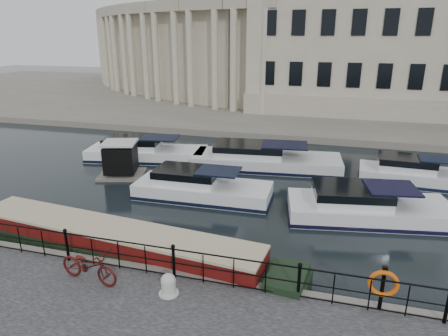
# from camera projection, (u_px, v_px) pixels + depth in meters

# --- Properties ---
(ground_plane) EXTENTS (160.00, 160.00, 0.00)m
(ground_plane) POSITION_uv_depth(u_px,v_px,m) (197.00, 257.00, 15.28)
(ground_plane) COLOR black
(ground_plane) RESTS_ON ground
(far_bank) EXTENTS (120.00, 42.00, 0.55)m
(far_bank) POSITION_uv_depth(u_px,v_px,m) (298.00, 98.00, 50.78)
(far_bank) COLOR #6B665B
(far_bank) RESTS_ON ground_plane
(railing) EXTENTS (24.14, 0.14, 1.22)m
(railing) POSITION_uv_depth(u_px,v_px,m) (174.00, 260.00, 12.84)
(railing) COLOR black
(railing) RESTS_ON near_quay
(civic_building) EXTENTS (53.55, 31.84, 16.85)m
(civic_building) POSITION_uv_depth(u_px,v_px,m) (289.00, 44.00, 44.95)
(civic_building) COLOR #ADA38C
(civic_building) RESTS_ON far_bank
(bicycle) EXTENTS (2.25, 1.07, 1.14)m
(bicycle) POSITION_uv_depth(u_px,v_px,m) (89.00, 265.00, 12.70)
(bicycle) COLOR #440E0C
(bicycle) RESTS_ON near_quay
(mooring_bollard) EXTENTS (0.62, 0.62, 0.70)m
(mooring_bollard) POSITION_uv_depth(u_px,v_px,m) (168.00, 285.00, 12.13)
(mooring_bollard) COLOR #B7B6B2
(mooring_bollard) RESTS_ON near_quay
(life_ring_post) EXTENTS (0.86, 0.22, 1.40)m
(life_ring_post) POSITION_uv_depth(u_px,v_px,m) (383.00, 284.00, 11.24)
(life_ring_post) COLOR black
(life_ring_post) RESTS_ON near_quay
(narrowboat) EXTENTS (15.07, 3.51, 1.55)m
(narrowboat) POSITION_uv_depth(u_px,v_px,m) (113.00, 246.00, 15.33)
(narrowboat) COLOR black
(narrowboat) RESTS_ON ground_plane
(harbour_hut) EXTENTS (3.13, 2.83, 2.16)m
(harbour_hut) POSITION_uv_depth(u_px,v_px,m) (121.00, 161.00, 23.71)
(harbour_hut) COLOR #6B665B
(harbour_hut) RESTS_ON ground_plane
(cabin_cruisers) EXTENTS (24.43, 10.12, 1.99)m
(cabin_cruisers) POSITION_uv_depth(u_px,v_px,m) (265.00, 175.00, 23.08)
(cabin_cruisers) COLOR white
(cabin_cruisers) RESTS_ON ground_plane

